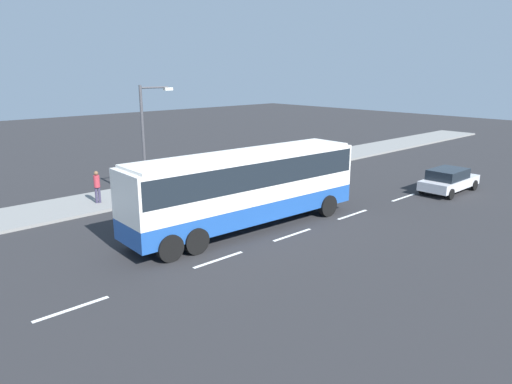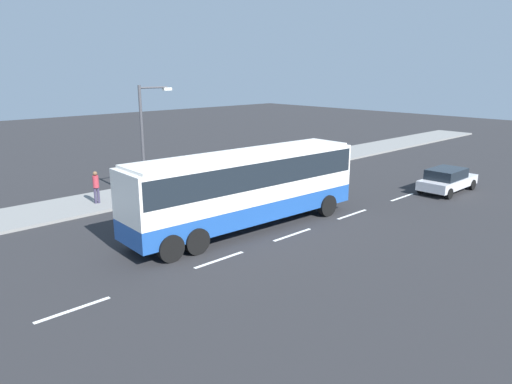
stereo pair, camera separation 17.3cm
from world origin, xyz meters
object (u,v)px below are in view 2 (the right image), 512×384
at_px(pedestrian_at_crossing, 96,185).
at_px(street_lamp, 146,134).
at_px(car_silver_hatch, 447,179).
at_px(pedestrian_near_curb, 273,156).
at_px(coach_bus, 246,182).

bearing_deg(pedestrian_at_crossing, street_lamp, -98.27).
height_order(car_silver_hatch, pedestrian_near_curb, pedestrian_near_curb).
relative_size(pedestrian_near_curb, street_lamp, 0.28).
relative_size(coach_bus, car_silver_hatch, 2.68).
height_order(car_silver_hatch, street_lamp, street_lamp).
height_order(car_silver_hatch, pedestrian_at_crossing, pedestrian_at_crossing).
distance_m(pedestrian_near_curb, street_lamp, 11.09).
distance_m(pedestrian_at_crossing, street_lamp, 3.86).
height_order(coach_bus, pedestrian_at_crossing, coach_bus).
distance_m(car_silver_hatch, pedestrian_near_curb, 11.84).
bearing_deg(pedestrian_at_crossing, pedestrian_near_curb, -73.91).
xyz_separation_m(coach_bus, car_silver_hatch, (13.45, -3.26, -1.46)).
xyz_separation_m(car_silver_hatch, street_lamp, (-14.34, 10.43, 3.06)).
xyz_separation_m(car_silver_hatch, pedestrian_near_curb, (-3.61, 11.27, 0.38)).
bearing_deg(street_lamp, pedestrian_near_curb, 4.49).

